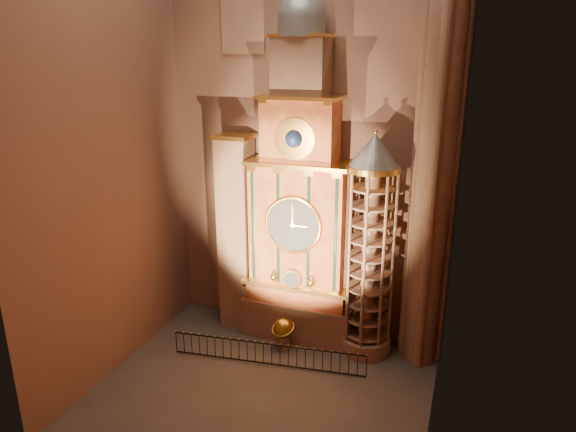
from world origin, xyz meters
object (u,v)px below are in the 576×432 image
at_px(astronomical_clock, 300,211).
at_px(stair_turret, 369,250).
at_px(celestial_globe, 283,331).
at_px(portrait_tower, 237,233).
at_px(iron_railing, 268,354).

bearing_deg(astronomical_clock, stair_turret, -4.30).
bearing_deg(celestial_globe, portrait_tower, 152.73).
bearing_deg(portrait_tower, iron_railing, -47.21).
xyz_separation_m(portrait_tower, celestial_globe, (3.11, -1.60, -4.17)).
xyz_separation_m(stair_turret, iron_railing, (-3.97, -2.89, -4.67)).
bearing_deg(iron_railing, stair_turret, 36.01).
bearing_deg(celestial_globe, iron_railing, -96.70).
height_order(astronomical_clock, stair_turret, astronomical_clock).
relative_size(portrait_tower, celestial_globe, 6.25).
distance_m(portrait_tower, stair_turret, 6.91).
bearing_deg(portrait_tower, stair_turret, -2.33).
xyz_separation_m(portrait_tower, iron_railing, (2.93, -3.17, -4.55)).
bearing_deg(iron_railing, astronomical_clock, 81.51).
distance_m(celestial_globe, iron_railing, 1.62).
height_order(stair_turret, celestial_globe, stair_turret).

